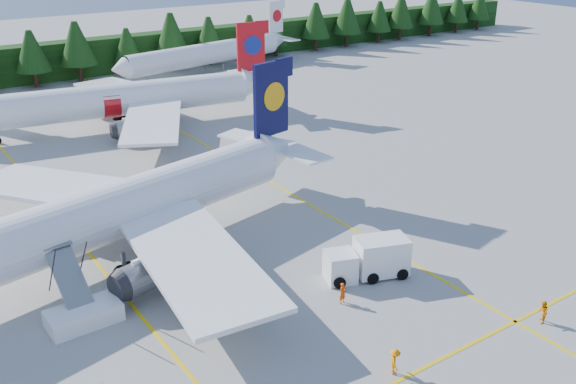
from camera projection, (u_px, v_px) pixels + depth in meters
ground at (385, 308)px, 43.39m from camera, size 320.00×320.00×0.00m
taxi_stripe_a at (85, 249)px, 51.32m from camera, size 0.25×120.00×0.01m
taxi_stripe_b at (290, 193)px, 61.71m from camera, size 0.25×120.00×0.01m
taxi_stripe_cross at (452, 354)px, 38.83m from camera, size 80.00×0.25×0.01m
treeline_hedge at (45, 62)px, 104.57m from camera, size 220.00×4.00×6.00m
airliner_navy at (69, 229)px, 45.96m from camera, size 43.24×35.19×12.75m
airliner_red at (104, 102)px, 79.12m from camera, size 41.25×33.70×12.05m
airliner_far_right at (200, 54)px, 108.72m from camera, size 36.42×10.02×10.69m
airstairs at (82, 309)px, 41.68m from camera, size 4.70×6.38×4.16m
service_truck at (367, 259)px, 46.78m from camera, size 6.46×4.11×2.93m
crew_a at (343, 293)px, 43.70m from camera, size 0.64×0.50×1.56m
crew_b at (543, 312)px, 41.58m from camera, size 0.97×0.94×1.58m
crew_c at (395, 362)px, 36.85m from camera, size 0.75×0.82×1.63m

